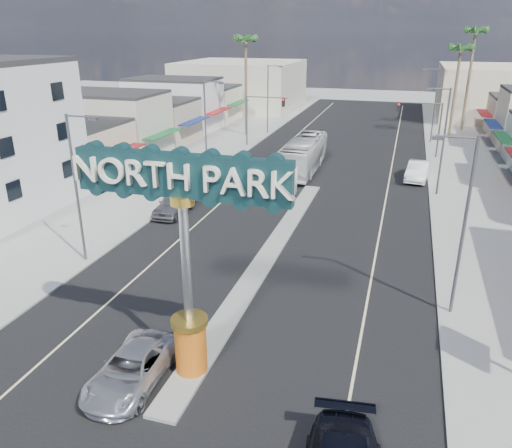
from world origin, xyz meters
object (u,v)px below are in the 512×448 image
Objects in this scene: traffic_signal_left at (261,111)px; streetlight_r_mid at (442,137)px; palm_right_far at (475,37)px; streetlight_r_far at (434,102)px; suv_left at (132,369)px; car_parked_left at (174,203)px; city_bus at (304,155)px; streetlight_l_mid at (207,124)px; gateway_sign at (185,242)px; palm_right_mid at (461,53)px; streetlight_l_far at (269,96)px; palm_left_far at (246,45)px; streetlight_l_near at (78,182)px; streetlight_r_near at (461,219)px; traffic_signal_right at (423,119)px; car_parked_right at (418,171)px.

streetlight_r_mid is (19.62, -13.99, 0.79)m from traffic_signal_left.
streetlight_r_far is at bearing -114.55° from palm_right_far.
suv_left is (-12.43, -51.34, -4.36)m from streetlight_r_far.
streetlight_r_mid reaches higher than car_parked_left.
streetlight_l_mid is at bearing -151.72° from city_bus.
streetlight_l_mid reaches higher than suv_left.
suv_left is at bearing -146.67° from gateway_sign.
palm_right_mid is 27.64m from city_bus.
streetlight_l_far is 32.96m from car_parked_left.
streetlight_r_mid is 1.81× the size of car_parked_left.
car_parked_left is at bearing -87.49° from streetlight_l_far.
streetlight_r_mid is 31.47m from palm_left_far.
palm_left_far is 1.08× the size of palm_right_mid.
traffic_signal_left is 24.89m from car_parked_left.
streetlight_r_mid is at bearing 66.03° from suv_left.
palm_right_mid is at bearing 47.97° from streetlight_l_mid.
car_parked_left reaches higher than suv_left.
streetlight_l_near is 1.00× the size of streetlight_r_near.
streetlight_l_near is at bearing -116.42° from streetlight_r_far.
car_parked_right is at bearing -91.12° from traffic_signal_right.
gateway_sign is 0.76× the size of palm_right_mid.
gateway_sign is 1.73× the size of car_parked_right.
streetlight_l_near is 20.00m from streetlight_l_mid.
traffic_signal_left is at bearing -157.80° from streetlight_r_far.
streetlight_r_far is at bearing 54.23° from city_bus.
city_bus is at bearing 28.53° from streetlight_l_mid.
streetlight_l_mid is 0.64× the size of palm_right_far.
streetlight_r_far is at bearing 81.14° from traffic_signal_right.
streetlight_l_mid is 0.69× the size of palm_left_far.
car_parked_right is at bearing 74.54° from gateway_sign.
streetlight_l_far is 7.21m from palm_left_far.
gateway_sign reaches higher than streetlight_r_mid.
streetlight_l_mid and streetlight_l_far have the same top height.
streetlight_l_near is 1.00× the size of streetlight_r_mid.
palm_right_mid is (2.57, 46.00, 5.54)m from streetlight_r_near.
streetlight_r_far is 0.69× the size of palm_left_far.
palm_right_mid is at bearing 84.36° from streetlight_r_mid.
palm_left_far reaches higher than traffic_signal_left.
palm_left_far reaches higher than streetlight_l_far.
palm_left_far is 30.48m from palm_right_far.
streetlight_l_near is at bearing -92.10° from traffic_signal_left.
streetlight_l_far is 20.87m from streetlight_r_far.
traffic_signal_right is at bearing -15.15° from palm_left_far.
car_parked_left is at bearing -114.92° from city_bus.
traffic_signal_left is at bearing 84.90° from streetlight_l_mid.
streetlight_l_near is 10.35m from car_parked_left.
streetlight_r_far reaches higher than car_parked_right.
suv_left is at bearing -71.07° from car_parked_left.
traffic_signal_right is 39.26m from streetlight_l_near.
traffic_signal_right is at bearing 74.53° from suv_left.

